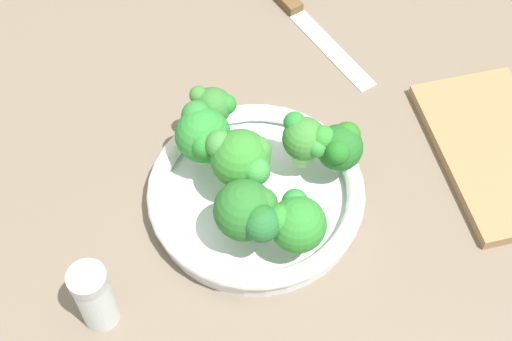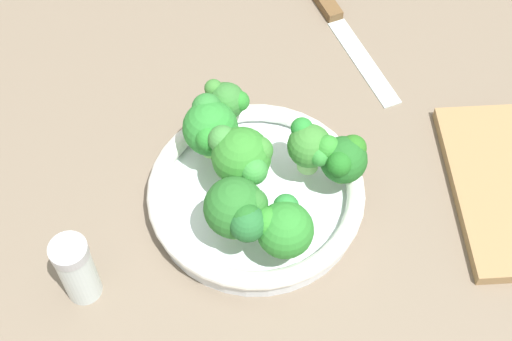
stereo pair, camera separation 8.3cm
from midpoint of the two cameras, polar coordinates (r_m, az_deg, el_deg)
name	(u,v)px [view 1 (the left image)]	position (r cm, az deg, el deg)	size (l,w,h in cm)	color
ground_plane	(284,196)	(90.87, -0.40, -2.16)	(130.00, 130.00, 2.50)	#776856
bowl	(256,194)	(87.21, -2.72, -2.04)	(25.64, 25.64, 3.96)	white
broccoli_floret_0	(202,134)	(84.99, -6.96, 2.60)	(7.40, 6.50, 7.44)	#76C255
broccoli_floret_1	(296,223)	(78.19, 0.04, -4.26)	(6.84, 6.54, 6.94)	#7FB952
broccoli_floret_2	(250,213)	(78.20, -3.54, -3.50)	(7.96, 6.97, 7.85)	#91D373
broccoli_floret_3	(340,146)	(84.26, 3.72, 1.68)	(5.64, 5.45, 6.24)	#87C75A
broccoli_floret_4	(214,106)	(87.87, -6.00, 4.82)	(4.54, 5.22, 6.33)	#90D970
broccoli_floret_5	(306,139)	(84.22, 1.10, 2.28)	(5.92, 5.82, 6.71)	#83BF66
broccoli_floret_6	(242,160)	(81.62, -3.99, 0.59)	(7.26, 7.12, 8.18)	#A0CD6C
knife	(297,12)	(109.12, 0.96, 12.02)	(26.18, 9.88, 1.50)	silver
cutting_board	(496,152)	(95.71, 15.70, 1.24)	(24.43, 13.95, 1.60)	#9C784D
pepper_shaker	(94,297)	(80.36, -15.31, -9.62)	(4.06, 4.06, 9.66)	silver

